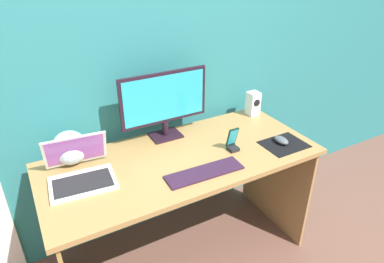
% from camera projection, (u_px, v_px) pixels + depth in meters
% --- Properties ---
extents(ground_plane, '(8.00, 8.00, 0.00)m').
position_uv_depth(ground_plane, '(184.00, 254.00, 2.23)').
color(ground_plane, brown).
extents(wall_back, '(6.00, 0.04, 2.50)m').
position_uv_depth(wall_back, '(147.00, 49.00, 1.96)').
color(wall_back, '#297679').
rests_on(wall_back, ground_plane).
extents(desk, '(1.51, 0.67, 0.75)m').
position_uv_depth(desk, '(182.00, 179.00, 1.95)').
color(desk, '#9C7441').
rests_on(desk, ground_plane).
extents(monitor, '(0.53, 0.14, 0.40)m').
position_uv_depth(monitor, '(164.00, 102.00, 1.97)').
color(monitor, black).
rests_on(monitor, desk).
extents(speaker_right, '(0.07, 0.08, 0.16)m').
position_uv_depth(speaker_right, '(253.00, 103.00, 2.31)').
color(speaker_right, white).
rests_on(speaker_right, desk).
extents(laptop, '(0.33, 0.32, 0.21)m').
position_uv_depth(laptop, '(80.00, 172.00, 1.67)').
color(laptop, white).
rests_on(laptop, desk).
extents(fishbowl, '(0.18, 0.18, 0.18)m').
position_uv_depth(fishbowl, '(70.00, 148.00, 1.79)').
color(fishbowl, silver).
rests_on(fishbowl, desk).
extents(keyboard_external, '(0.41, 0.13, 0.01)m').
position_uv_depth(keyboard_external, '(205.00, 172.00, 1.73)').
color(keyboard_external, '#2F172E').
rests_on(keyboard_external, desk).
extents(mousepad, '(0.25, 0.20, 0.00)m').
position_uv_depth(mousepad, '(284.00, 144.00, 1.99)').
color(mousepad, black).
rests_on(mousepad, desk).
extents(mouse, '(0.06, 0.10, 0.04)m').
position_uv_depth(mouse, '(281.00, 140.00, 1.99)').
color(mouse, '#4D5258').
rests_on(mouse, mousepad).
extents(phone_in_dock, '(0.06, 0.06, 0.14)m').
position_uv_depth(phone_in_dock, '(233.00, 142.00, 1.91)').
color(phone_in_dock, black).
rests_on(phone_in_dock, desk).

